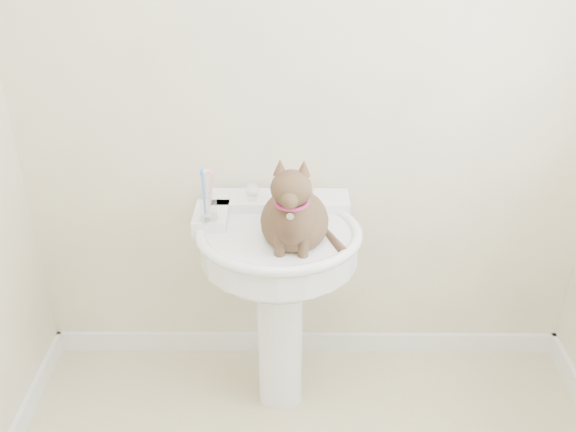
{
  "coord_description": "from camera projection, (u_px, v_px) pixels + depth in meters",
  "views": [
    {
      "loc": [
        -0.07,
        -1.11,
        1.92
      ],
      "look_at": [
        -0.08,
        0.77,
        0.86
      ],
      "focal_mm": 40.0,
      "sensor_mm": 36.0,
      "label": 1
    }
  ],
  "objects": [
    {
      "name": "wall_back",
      "position": [
        311.0,
        75.0,
        2.26
      ],
      "size": [
        2.2,
        0.0,
        2.5
      ],
      "primitive_type": null,
      "color": "beige",
      "rests_on": "ground"
    },
    {
      "name": "soap_bar",
      "position": [
        300.0,
        188.0,
        2.41
      ],
      "size": [
        0.1,
        0.07,
        0.03
      ],
      "primitive_type": "cube",
      "rotation": [
        0.0,
        0.0,
        -0.1
      ],
      "color": "orange",
      "rests_on": "pedestal_sink"
    },
    {
      "name": "baseboard_back",
      "position": [
        306.0,
        342.0,
        2.84
      ],
      "size": [
        2.2,
        0.02,
        0.09
      ],
      "primitive_type": "cube",
      "color": "white",
      "rests_on": "floor"
    },
    {
      "name": "faucet",
      "position": [
        280.0,
        192.0,
        2.32
      ],
      "size": [
        0.28,
        0.12,
        0.14
      ],
      "color": "silver",
      "rests_on": "pedestal_sink"
    },
    {
      "name": "cat",
      "position": [
        294.0,
        217.0,
        2.12
      ],
      "size": [
        0.25,
        0.32,
        0.47
      ],
      "rotation": [
        0.0,
        0.0,
        -0.09
      ],
      "color": "brown",
      "rests_on": "pedestal_sink"
    },
    {
      "name": "pedestal_sink",
      "position": [
        279.0,
        264.0,
        2.3
      ],
      "size": [
        0.6,
        0.58,
        0.82
      ],
      "color": "white",
      "rests_on": "floor"
    },
    {
      "name": "toothbrush_cup",
      "position": [
        208.0,
        207.0,
        2.2
      ],
      "size": [
        0.07,
        0.07,
        0.19
      ],
      "rotation": [
        0.0,
        0.0,
        0.14
      ],
      "color": "silver",
      "rests_on": "pedestal_sink"
    }
  ]
}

